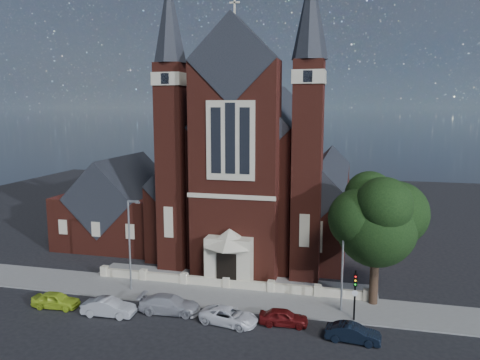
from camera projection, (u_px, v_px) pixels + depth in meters
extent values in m
plane|color=black|center=(248.00, 259.00, 49.67)|extent=(120.00, 120.00, 0.00)
cube|color=slate|center=(220.00, 297.00, 39.59)|extent=(60.00, 5.00, 0.12)
cube|color=slate|center=(232.00, 280.00, 43.43)|extent=(26.00, 3.00, 0.14)
cube|color=beige|center=(227.00, 288.00, 41.51)|extent=(24.00, 0.40, 0.90)
cube|color=#541F16|center=(266.00, 180.00, 58.19)|extent=(10.00, 30.00, 14.00)
cube|color=black|center=(266.00, 123.00, 57.12)|extent=(10.00, 30.20, 10.00)
cube|color=#541F16|center=(206.00, 202.00, 59.45)|extent=(5.00, 26.00, 8.00)
cube|color=#541F16|center=(326.00, 208.00, 55.93)|extent=(5.00, 26.00, 8.00)
cube|color=black|center=(206.00, 171.00, 58.84)|extent=(5.01, 26.20, 5.01)
cube|color=black|center=(327.00, 175.00, 55.32)|extent=(5.01, 26.20, 5.01)
cube|color=#541F16|center=(235.00, 172.00, 42.85)|extent=(8.00, 3.00, 20.00)
cube|color=black|center=(235.00, 60.00, 41.32)|extent=(8.00, 3.20, 8.00)
cube|color=beige|center=(230.00, 141.00, 40.91)|extent=(4.40, 0.15, 7.00)
cube|color=black|center=(230.00, 139.00, 40.81)|extent=(0.90, 0.08, 6.20)
cube|color=beige|center=(230.00, 261.00, 42.13)|extent=(4.20, 2.00, 4.40)
cube|color=black|center=(226.00, 271.00, 41.21)|extent=(1.80, 0.12, 3.20)
cone|color=beige|center=(229.00, 237.00, 41.79)|extent=(4.60, 4.60, 1.60)
cube|color=beige|center=(235.00, 6.00, 40.62)|extent=(0.15, 0.15, 1.60)
cube|color=#541F16|center=(173.00, 169.00, 45.34)|extent=(2.60, 2.60, 20.00)
cube|color=beige|center=(171.00, 79.00, 44.04)|extent=(2.80, 2.80, 1.20)
cone|color=black|center=(169.00, 19.00, 43.19)|extent=(3.20, 3.20, 8.00)
cube|color=#541F16|center=(307.00, 173.00, 42.29)|extent=(2.60, 2.60, 20.00)
cube|color=beige|center=(309.00, 77.00, 40.99)|extent=(2.80, 2.80, 1.20)
cone|color=black|center=(311.00, 12.00, 40.14)|extent=(3.20, 3.20, 8.00)
cube|color=#541F16|center=(123.00, 216.00, 55.84)|extent=(12.00, 12.00, 6.00)
cube|color=black|center=(122.00, 192.00, 55.38)|extent=(8.49, 12.20, 8.49)
cylinder|color=black|center=(374.00, 275.00, 37.71)|extent=(0.70, 0.70, 5.00)
sphere|color=black|center=(376.00, 227.00, 37.10)|extent=(6.40, 6.40, 6.40)
sphere|color=black|center=(384.00, 206.00, 35.54)|extent=(4.40, 4.40, 4.40)
cylinder|color=gray|center=(130.00, 246.00, 40.37)|extent=(0.16, 0.16, 8.00)
cube|color=gray|center=(133.00, 201.00, 39.64)|extent=(1.00, 0.15, 0.18)
cube|color=gray|center=(138.00, 203.00, 39.56)|extent=(0.35, 0.22, 0.12)
cylinder|color=gray|center=(342.00, 263.00, 36.15)|extent=(0.16, 0.16, 8.00)
cube|color=gray|center=(351.00, 213.00, 35.42)|extent=(1.00, 0.15, 0.18)
cube|color=gray|center=(356.00, 214.00, 35.33)|extent=(0.35, 0.22, 0.12)
cylinder|color=black|center=(355.00, 296.00, 34.78)|extent=(0.14, 0.14, 4.00)
cube|color=black|center=(355.00, 280.00, 34.43)|extent=(0.28, 0.22, 0.90)
sphere|color=red|center=(356.00, 277.00, 34.26)|extent=(0.14, 0.14, 0.14)
sphere|color=#CC8C0C|center=(355.00, 281.00, 34.31)|extent=(0.14, 0.14, 0.14)
sphere|color=#0C9919|center=(355.00, 285.00, 34.36)|extent=(0.14, 0.14, 0.14)
imported|color=#AAC928|center=(56.00, 300.00, 37.37)|extent=(3.88, 1.78, 1.29)
imported|color=#9EA1A5|center=(109.00, 307.00, 35.93)|extent=(4.19, 1.65, 1.36)
imported|color=#A4A5AC|center=(170.00, 304.00, 36.43)|extent=(4.95, 2.25, 1.41)
imported|color=white|center=(229.00, 316.00, 34.57)|extent=(4.66, 2.75, 1.21)
imported|color=#5A0F10|center=(284.00, 317.00, 34.38)|extent=(3.70, 1.69, 1.23)
imported|color=black|center=(353.00, 333.00, 31.94)|extent=(3.82, 1.60, 1.23)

